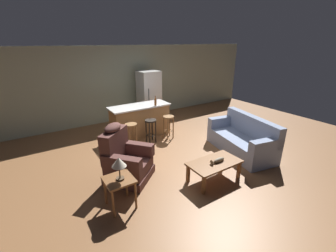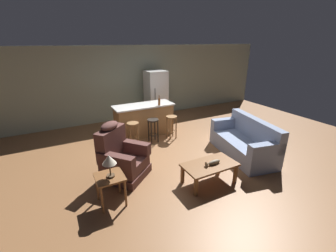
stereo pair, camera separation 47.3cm
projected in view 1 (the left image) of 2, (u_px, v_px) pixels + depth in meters
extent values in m
plane|color=brown|center=(164.00, 152.00, 5.90)|extent=(12.00, 12.00, 0.00)
cube|color=#9EA88E|center=(117.00, 84.00, 7.89)|extent=(12.00, 0.05, 2.60)
cube|color=brown|center=(215.00, 163.00, 4.59)|extent=(1.10, 0.60, 0.04)
cube|color=brown|center=(204.00, 185.00, 4.23)|extent=(0.06, 0.06, 0.38)
cube|color=brown|center=(239.00, 170.00, 4.73)|extent=(0.06, 0.06, 0.38)
cube|color=brown|center=(188.00, 173.00, 4.61)|extent=(0.06, 0.06, 0.38)
cube|color=brown|center=(222.00, 160.00, 5.11)|extent=(0.06, 0.06, 0.38)
cube|color=#4C3823|center=(219.00, 162.00, 4.59)|extent=(0.22, 0.07, 0.01)
ellipsoid|color=gray|center=(219.00, 160.00, 4.58)|extent=(0.28, 0.09, 0.09)
cone|color=gray|center=(213.00, 162.00, 4.49)|extent=(0.06, 0.10, 0.10)
cube|color=#8493B2|center=(239.00, 148.00, 5.89)|extent=(1.20, 2.03, 0.20)
cube|color=#8493B2|center=(240.00, 141.00, 5.81)|extent=(1.20, 2.03, 0.22)
cube|color=#8493B2|center=(252.00, 126.00, 5.79)|extent=(0.57, 1.90, 0.52)
cube|color=#8493B2|center=(266.00, 146.00, 4.99)|extent=(0.86, 0.36, 0.28)
cube|color=#8493B2|center=(222.00, 122.00, 6.46)|extent=(0.86, 0.36, 0.28)
cube|color=brown|center=(130.00, 174.00, 4.75)|extent=(1.18, 1.18, 0.18)
cube|color=brown|center=(129.00, 166.00, 4.68)|extent=(1.09, 1.10, 0.24)
cube|color=brown|center=(115.00, 145.00, 4.60)|extent=(0.73, 0.67, 0.64)
ellipsoid|color=brown|center=(113.00, 128.00, 4.47)|extent=(0.52, 0.50, 0.16)
cube|color=brown|center=(136.00, 148.00, 4.88)|extent=(0.65, 0.73, 0.26)
cube|color=brown|center=(122.00, 163.00, 4.29)|extent=(0.65, 0.73, 0.26)
cube|color=brown|center=(119.00, 180.00, 3.79)|extent=(0.48, 0.48, 0.04)
cylinder|color=brown|center=(113.00, 204.00, 3.63)|extent=(0.04, 0.04, 0.52)
cylinder|color=brown|center=(136.00, 196.00, 3.83)|extent=(0.04, 0.04, 0.52)
cylinder|color=brown|center=(105.00, 191.00, 3.94)|extent=(0.04, 0.04, 0.52)
cylinder|color=brown|center=(126.00, 184.00, 4.15)|extent=(0.04, 0.04, 0.52)
cylinder|color=#4C3823|center=(120.00, 178.00, 3.77)|extent=(0.14, 0.14, 0.03)
cylinder|color=#4C3823|center=(120.00, 172.00, 3.72)|extent=(0.02, 0.02, 0.22)
cone|color=beige|center=(119.00, 162.00, 3.66)|extent=(0.24, 0.24, 0.16)
cube|color=#9E7042|center=(140.00, 121.00, 6.80)|extent=(1.71, 0.63, 0.91)
cube|color=silver|center=(140.00, 106.00, 6.63)|extent=(1.80, 0.70, 0.04)
cylinder|color=olive|center=(131.00, 125.00, 5.94)|extent=(0.32, 0.32, 0.04)
torus|color=olive|center=(132.00, 140.00, 6.10)|extent=(0.23, 0.23, 0.02)
cylinder|color=olive|center=(130.00, 138.00, 5.93)|extent=(0.04, 0.04, 0.64)
cylinder|color=olive|center=(137.00, 137.00, 6.03)|extent=(0.04, 0.04, 0.64)
cylinder|color=olive|center=(127.00, 136.00, 6.09)|extent=(0.04, 0.04, 0.64)
cylinder|color=olive|center=(133.00, 134.00, 6.19)|extent=(0.04, 0.04, 0.64)
cylinder|color=black|center=(151.00, 121.00, 6.24)|extent=(0.32, 0.32, 0.04)
torus|color=black|center=(151.00, 135.00, 6.40)|extent=(0.23, 0.23, 0.02)
cylinder|color=black|center=(150.00, 134.00, 6.23)|extent=(0.04, 0.04, 0.64)
cylinder|color=black|center=(156.00, 132.00, 6.34)|extent=(0.04, 0.04, 0.64)
cylinder|color=black|center=(146.00, 131.00, 6.39)|extent=(0.04, 0.04, 0.64)
cylinder|color=black|center=(152.00, 130.00, 6.49)|extent=(0.04, 0.04, 0.64)
cylinder|color=olive|center=(169.00, 117.00, 6.55)|extent=(0.32, 0.32, 0.04)
torus|color=olive|center=(169.00, 131.00, 6.70)|extent=(0.23, 0.23, 0.02)
cylinder|color=olive|center=(168.00, 129.00, 6.54)|extent=(0.04, 0.04, 0.64)
cylinder|color=olive|center=(173.00, 128.00, 6.64)|extent=(0.04, 0.04, 0.64)
cylinder|color=olive|center=(164.00, 127.00, 6.69)|extent=(0.04, 0.04, 0.64)
cylinder|color=olive|center=(169.00, 126.00, 6.80)|extent=(0.04, 0.04, 0.64)
cube|color=white|center=(149.00, 96.00, 8.08)|extent=(0.70, 0.66, 1.76)
cylinder|color=#333338|center=(149.00, 96.00, 7.68)|extent=(0.02, 0.02, 0.50)
cylinder|color=brown|center=(155.00, 102.00, 6.59)|extent=(0.07, 0.07, 0.20)
cylinder|color=brown|center=(155.00, 97.00, 6.54)|extent=(0.03, 0.03, 0.09)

